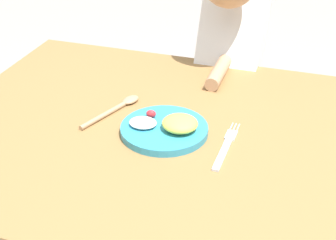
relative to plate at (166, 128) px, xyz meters
The scene contains 5 objects.
dining_table 0.14m from the plate, ahead, with size 1.37×0.90×0.70m.
plate is the anchor object (origin of this frame).
fork 0.15m from the plate, ahead, with size 0.03×0.21×0.01m.
spoon 0.18m from the plate, 155.24° to the left, with size 0.10×0.21×0.02m.
person 0.56m from the plate, 84.45° to the left, with size 0.21×0.42×1.06m.
Camera 1 is at (0.23, -1.03, 1.38)m, focal length 54.97 mm.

